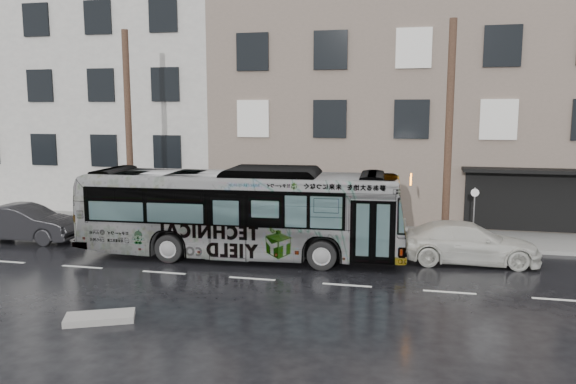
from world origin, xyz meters
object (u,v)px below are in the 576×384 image
dark_sedan (24,223)px  utility_pole_front (449,135)px  white_sedan (467,243)px  bus (241,212)px  sign_post (474,217)px  utility_pole_rear (129,132)px

dark_sedan → utility_pole_front: bearing=-84.3°
dark_sedan → white_sedan: bearing=-91.0°
bus → sign_post: bearing=-73.3°
utility_pole_rear → dark_sedan: (-3.65, -2.69, -3.86)m
utility_pole_front → white_sedan: 4.47m
sign_post → white_sedan: 2.17m
utility_pole_front → white_sedan: utility_pole_front is taller
sign_post → utility_pole_front: bearing=180.0°
utility_pole_rear → bus: (6.27, -3.13, -2.91)m
bus → dark_sedan: 9.97m
utility_pole_front → dark_sedan: size_ratio=1.88×
utility_pole_front → dark_sedan: bearing=-171.3°
utility_pole_front → utility_pole_rear: same height
utility_pole_rear → bus: bearing=-26.5°
bus → white_sedan: bus is taller
utility_pole_rear → sign_post: size_ratio=3.75×
white_sedan → bus: bearing=94.0°
utility_pole_front → utility_pole_rear: (-14.00, 0.00, 0.00)m
sign_post → bus: size_ratio=0.19×
utility_pole_front → sign_post: 3.48m
utility_pole_rear → sign_post: 15.46m
bus → dark_sedan: bus is taller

